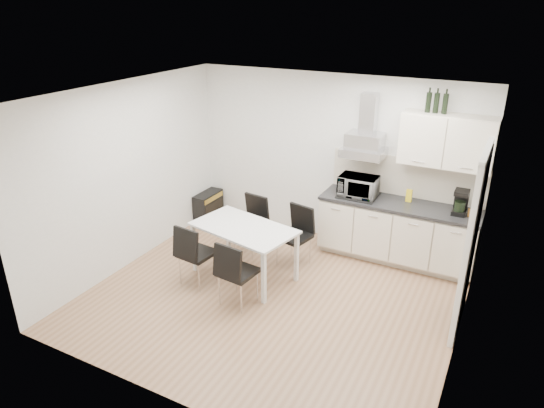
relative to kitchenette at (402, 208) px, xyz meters
The scene contains 15 objects.
ground 2.26m from the kitchenette, 124.34° to the right, with size 4.50×4.50×0.00m, color #A47D5C.
wall_back 1.30m from the kitchenette, 167.38° to the left, with size 4.50×0.10×2.60m, color white.
wall_front 3.95m from the kitchenette, 107.61° to the right, with size 4.50×0.10×2.60m, color white.
wall_left 3.88m from the kitchenette, 153.21° to the right, with size 0.10×4.00×2.60m, color white.
wall_right 2.09m from the kitchenette, 58.46° to the right, with size 0.10×4.00×2.60m, color white.
ceiling 2.75m from the kitchenette, 124.34° to the right, with size 4.50×4.50×0.00m, color white.
doorway 1.58m from the kitchenette, 49.14° to the right, with size 0.08×1.04×2.10m, color white.
kitchenette is the anchor object (origin of this frame).
dining_table 2.28m from the kitchenette, 141.09° to the right, with size 1.51×1.05×0.75m.
chair_far_left 2.23m from the kitchenette, 158.50° to the right, with size 0.44×0.50×0.88m, color black, non-canonical shape.
chair_far_right 1.59m from the kitchenette, 146.88° to the right, with size 0.44×0.50×0.88m, color black, non-canonical shape.
chair_near_left 2.94m from the kitchenette, 139.91° to the right, with size 0.44×0.50×0.88m, color black, non-canonical shape.
chair_near_right 2.56m from the kitchenette, 126.38° to the right, with size 0.44×0.50×0.88m, color black, non-canonical shape.
guitar_amp 3.35m from the kitchenette, behind, with size 0.26×0.59×0.49m.
floor_speaker 2.62m from the kitchenette, behind, with size 0.16×0.15×0.27m, color black.
Camera 1 is at (2.46, -4.72, 3.57)m, focal length 32.00 mm.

